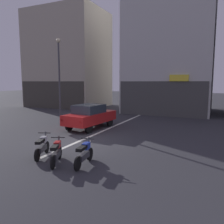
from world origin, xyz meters
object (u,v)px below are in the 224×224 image
(car_red_crossing_near, at_px, (90,116))
(motorcycle_silver_row_leftmost, at_px, (42,146))
(motorcycle_red_row_left_mid, at_px, (56,152))
(motorcycle_blue_row_centre, at_px, (84,153))
(street_lamp, at_px, (59,71))

(car_red_crossing_near, relative_size, motorcycle_silver_row_leftmost, 2.68)
(car_red_crossing_near, xyz_separation_m, motorcycle_red_row_left_mid, (2.19, -6.39, -0.43))
(motorcycle_blue_row_centre, bearing_deg, street_lamp, 132.07)
(motorcycle_silver_row_leftmost, height_order, motorcycle_blue_row_centre, same)
(car_red_crossing_near, xyz_separation_m, motorcycle_silver_row_leftmost, (1.13, -5.98, -0.43))
(motorcycle_silver_row_leftmost, bearing_deg, motorcycle_blue_row_centre, -2.84)
(street_lamp, height_order, motorcycle_red_row_left_mid, street_lamp)
(motorcycle_silver_row_leftmost, bearing_deg, car_red_crossing_near, 100.68)
(car_red_crossing_near, relative_size, motorcycle_red_row_left_mid, 2.74)
(street_lamp, bearing_deg, motorcycle_red_row_left_mid, -53.61)
(car_red_crossing_near, relative_size, motorcycle_blue_row_centre, 2.54)
(car_red_crossing_near, distance_m, motorcycle_blue_row_centre, 6.92)
(street_lamp, distance_m, motorcycle_blue_row_centre, 11.09)
(street_lamp, bearing_deg, car_red_crossing_near, -24.42)
(street_lamp, xyz_separation_m, motorcycle_red_row_left_mid, (5.97, -8.11, -3.54))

